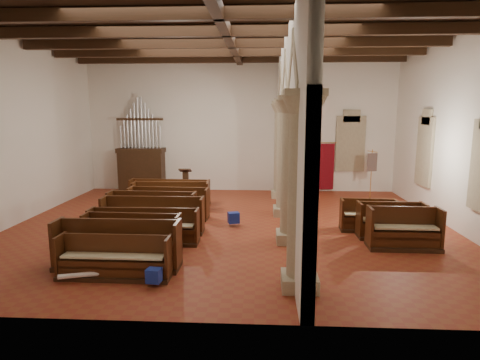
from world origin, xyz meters
name	(u,v)px	position (x,y,z in m)	size (l,w,h in m)	color
floor	(230,226)	(0.00, 0.00, 0.00)	(14.00, 14.00, 0.00)	brown
ceiling	(229,31)	(0.00, 0.00, 6.00)	(14.00, 14.00, 0.00)	black
wall_back	(240,126)	(0.00, 6.00, 3.00)	(14.00, 0.02, 6.00)	white
wall_front	(201,152)	(0.00, -6.00, 3.00)	(14.00, 0.02, 6.00)	white
wall_left	(11,132)	(-7.00, 0.00, 3.00)	(0.02, 12.00, 6.00)	white
wall_right	(462,133)	(7.00, 0.00, 3.00)	(0.02, 12.00, 6.00)	white
ceiling_beams	(229,38)	(0.00, 0.00, 5.82)	(13.80, 11.80, 0.30)	#341D10
arcade	(289,114)	(1.80, 0.00, 3.56)	(0.90, 11.90, 6.00)	tan
window_right_b	(426,152)	(6.98, 2.50, 2.20)	(0.03, 1.00, 2.20)	#2C6451
window_back	(350,144)	(5.00, 5.98, 2.20)	(1.00, 0.03, 2.20)	#2C6451
pipe_organ	(142,162)	(-4.50, 5.50, 1.37)	(2.10, 0.85, 4.40)	#341D10
lectern	(186,185)	(-2.29, 4.49, 0.52)	(0.50, 0.51, 1.25)	#371B11
dossal_curtain	(316,166)	(3.50, 5.92, 1.17)	(1.80, 0.07, 2.17)	maroon
processional_banner	(371,182)	(5.52, 4.15, 0.76)	(0.46, 0.58, 2.12)	#341D10
hymnal_box_a	(154,275)	(-1.25, -4.59, 0.25)	(0.30, 0.24, 0.30)	#163497
hymnal_box_b	(172,234)	(-1.48, -1.79, 0.26)	(0.32, 0.26, 0.32)	navy
hymnal_box_c	(234,218)	(0.10, 0.03, 0.27)	(0.35, 0.28, 0.35)	navy
tube_heater_a	(84,275)	(-2.83, -4.43, 0.16)	(0.11, 0.11, 1.07)	white
tube_heater_b	(150,249)	(-1.86, -2.71, 0.16)	(0.10, 0.10, 1.05)	white
nave_pew_0	(115,264)	(-2.25, -4.16, 0.31)	(2.52, 0.66, 0.95)	#341D10
nave_pew_1	(118,252)	(-2.38, -3.61, 0.38)	(2.94, 0.76, 1.14)	#341D10
nave_pew_2	(132,238)	(-2.42, -2.41, 0.33)	(2.59, 0.75, 0.99)	#341D10
nave_pew_3	(144,232)	(-2.28, -1.81, 0.32)	(3.06, 0.69, 0.98)	#341D10
nave_pew_4	(153,221)	(-2.30, -0.78, 0.36)	(3.09, 0.75, 1.09)	#341D10
nave_pew_5	(152,214)	(-2.53, -0.01, 0.36)	(2.86, 0.84, 1.09)	#341D10
nave_pew_6	(169,208)	(-2.19, 0.84, 0.36)	(2.78, 0.86, 1.07)	#341D10
nave_pew_7	(171,201)	(-2.37, 1.97, 0.35)	(2.84, 0.83, 1.06)	#341D10
nave_pew_8	(170,197)	(-2.61, 2.85, 0.33)	(3.17, 0.79, 1.01)	#341D10
aisle_pew_0	(403,235)	(4.82, -1.86, 0.38)	(1.89, 0.77, 1.12)	#341D10
aisle_pew_1	(391,226)	(4.77, -0.95, 0.35)	(1.90, 0.70, 1.04)	#341D10
aisle_pew_2	(368,220)	(4.29, -0.27, 0.33)	(1.72, 0.75, 0.98)	#341D10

